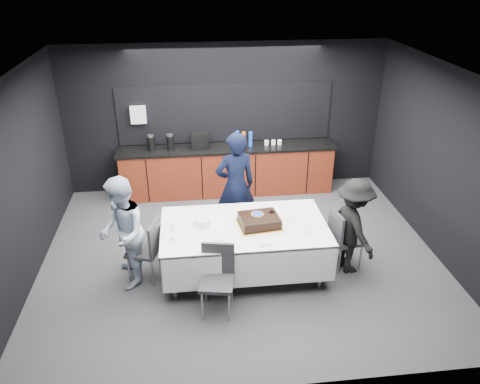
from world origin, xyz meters
name	(u,v)px	position (x,y,z in m)	size (l,w,h in m)	color
ground	(241,255)	(0.00, 0.00, 0.00)	(6.00, 6.00, 0.00)	#3F4044
room_shell	(241,143)	(0.00, 0.00, 1.86)	(6.04, 5.04, 2.82)	white
kitchenette	(226,166)	(-0.02, 2.22, 0.54)	(4.10, 0.64, 2.05)	#5D1D0E
party_table	(244,234)	(0.00, -0.40, 0.64)	(2.32, 1.32, 0.78)	#99999E
cake_assembly	(259,221)	(0.21, -0.41, 0.85)	(0.63, 0.54, 0.18)	gold
plate_stack	(202,221)	(-0.58, -0.31, 0.83)	(0.23, 0.23, 0.10)	white
loose_plate_near	(219,236)	(-0.38, -0.65, 0.78)	(0.21, 0.21, 0.01)	white
loose_plate_right_a	(293,219)	(0.72, -0.32, 0.78)	(0.21, 0.21, 0.01)	white
loose_plate_right_b	(308,230)	(0.85, -0.64, 0.78)	(0.20, 0.20, 0.01)	white
loose_plate_far	(246,213)	(0.06, -0.06, 0.78)	(0.20, 0.20, 0.01)	white
fork_pile	(265,244)	(0.21, -0.92, 0.79)	(0.14, 0.09, 0.02)	white
champagne_flute	(171,229)	(-1.00, -0.65, 0.94)	(0.06, 0.06, 0.22)	white
chair_left	(148,246)	(-1.35, -0.40, 0.53)	(0.52, 0.52, 0.92)	#2F2F35
chair_right	(342,235)	(1.42, -0.44, 0.53)	(0.48, 0.48, 0.92)	#2F2F35
chair_near	(217,274)	(-0.43, -1.14, 0.53)	(0.49, 0.49, 0.92)	#2F2F35
person_center	(235,186)	(-0.01, 0.63, 0.89)	(0.65, 0.43, 1.79)	black
person_left	(122,233)	(-1.67, -0.46, 0.81)	(0.78, 0.61, 1.61)	#A7BCD2
person_right	(353,226)	(1.54, -0.51, 0.72)	(0.93, 0.54, 1.44)	black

